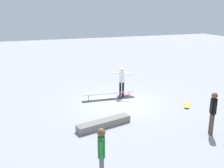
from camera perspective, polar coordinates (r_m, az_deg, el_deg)
The scene contains 8 objects.
ground_plane at distance 13.51m, azimuth 1.59°, elevation -4.10°, with size 60.00×60.00×0.00m, color #9E9EA3.
grind_rail at distance 13.92m, azimuth -0.73°, elevation -2.79°, with size 2.92×0.46×0.36m.
skate_ledge at distance 10.82m, azimuth -1.75°, elevation -8.66°, with size 2.39×0.45×0.29m, color gray.
skater_main at distance 14.19m, azimuth 2.15°, elevation 0.86°, with size 1.04×0.89×1.61m.
skateboard_main at distance 14.49m, azimuth 2.67°, elevation -2.39°, with size 0.81×0.30×0.09m.
bystander_green_shirt at distance 7.25m, azimuth -2.32°, elevation -14.90°, with size 0.26×0.38×1.68m.
bystander_black_shirt at distance 10.63m, azimuth 21.26°, elevation -5.53°, with size 0.27×0.38×1.69m.
loose_skateboard_yellow at distance 13.51m, azimuth 16.12°, elevation -4.45°, with size 0.65×0.75×0.09m.
Camera 1 is at (4.83, 11.72, 4.70)m, focal length 41.65 mm.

